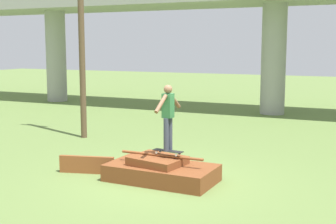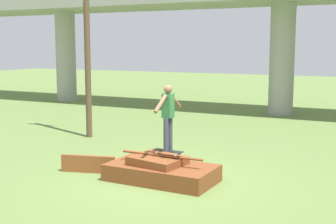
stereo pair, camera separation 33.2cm
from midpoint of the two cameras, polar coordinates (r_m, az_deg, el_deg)
ground_plane at (r=10.91m, az=-1.67°, el=-8.39°), size 80.00×80.00×0.00m
scrap_pile at (r=10.84m, az=-1.75°, el=-7.20°), size 2.51×1.39×0.63m
scrap_plank_loose at (r=11.67m, az=-10.70°, el=-6.34°), size 1.35×0.45×0.43m
skateboard at (r=10.70m, az=-0.89°, el=-4.80°), size 0.74×0.25×0.09m
skater at (r=10.54m, az=-0.90°, el=-0.16°), size 0.24×1.12×1.50m
highway_overpass at (r=21.72m, az=12.51°, el=12.59°), size 44.00×4.03×5.57m
utility_pole at (r=15.95m, az=-11.20°, el=12.93°), size 1.30×0.20×8.71m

